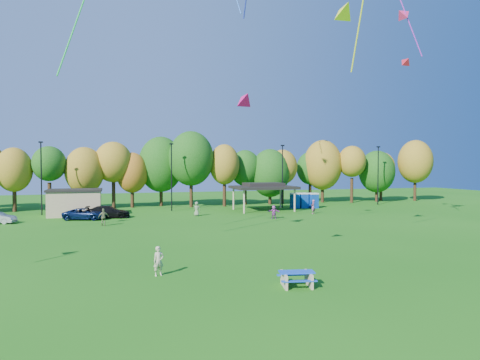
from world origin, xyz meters
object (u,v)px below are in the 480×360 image
object	(u,v)px
kite_flyer	(159,261)
porta_potties	(304,200)
picnic_table	(297,278)
car_c	(85,214)
car_d	(108,212)

from	to	relation	value
kite_flyer	porta_potties	bearing A→B (deg)	36.51
picnic_table	kite_flyer	bearing A→B (deg)	159.08
car_c	picnic_table	bearing A→B (deg)	-143.03
picnic_table	kite_flyer	size ratio (longest dim) A/B	1.24
porta_potties	car_c	bearing A→B (deg)	-170.58
picnic_table	car_d	distance (m)	33.55
porta_potties	car_c	size ratio (longest dim) A/B	0.80
kite_flyer	car_c	size ratio (longest dim) A/B	0.35
car_d	car_c	bearing A→B (deg)	115.86
porta_potties	car_c	xyz separation A→B (m)	(-29.33, -4.86, -0.44)
porta_potties	kite_flyer	xyz separation A→B (m)	(-23.89, -32.00, -0.27)
porta_potties	kite_flyer	distance (m)	39.93
porta_potties	car_d	distance (m)	27.12
porta_potties	car_d	bearing A→B (deg)	-171.65
picnic_table	car_c	bearing A→B (deg)	122.39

